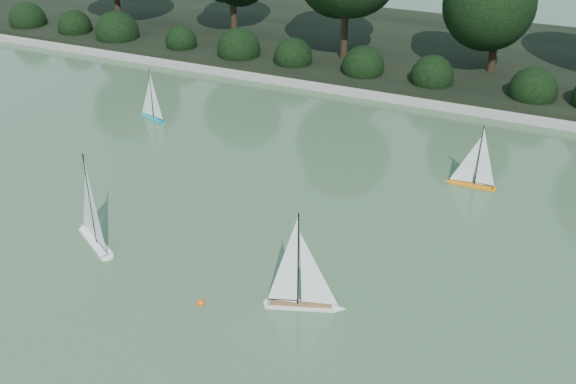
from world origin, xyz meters
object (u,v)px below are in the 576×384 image
at_px(sailboat_white_b, 307,293).
at_px(sailboat_teal, 150,110).
at_px(race_buoy, 201,303).
at_px(sailboat_orange, 470,175).
at_px(sailboat_white_a, 91,227).

bearing_deg(sailboat_white_b, sailboat_teal, 141.25).
bearing_deg(sailboat_teal, sailboat_white_b, -38.75).
height_order(sailboat_white_b, race_buoy, sailboat_white_b).
relative_size(sailboat_white_b, race_buoy, 12.67).
bearing_deg(sailboat_orange, race_buoy, -119.11).
bearing_deg(sailboat_white_b, sailboat_orange, 72.64).
bearing_deg(race_buoy, sailboat_orange, 60.89).
relative_size(sailboat_orange, sailboat_teal, 1.03).
bearing_deg(sailboat_white_b, race_buoy, -158.74).
xyz_separation_m(sailboat_white_b, race_buoy, (-1.43, -0.56, -0.25)).
relative_size(sailboat_orange, race_buoy, 10.52).
height_order(sailboat_teal, race_buoy, sailboat_teal).
bearing_deg(sailboat_white_a, sailboat_teal, 114.21).
distance_m(sailboat_white_b, sailboat_orange, 4.82).
distance_m(sailboat_orange, sailboat_teal, 7.46).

